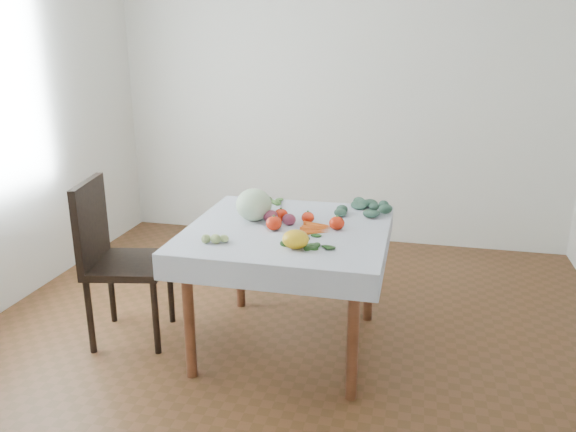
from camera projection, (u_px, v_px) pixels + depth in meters
name	position (u px, v px, depth m)	size (l,w,h in m)	color
ground	(288.00, 345.00, 3.42)	(4.00, 4.00, 0.00)	brown
back_wall	(341.00, 91.00, 4.87)	(4.00, 0.04, 2.70)	white
table	(288.00, 244.00, 3.22)	(1.00, 1.00, 0.75)	brown
tablecloth	(288.00, 228.00, 3.19)	(1.12, 1.12, 0.01)	white
chair	(112.00, 251.00, 3.35)	(0.53, 0.53, 1.00)	black
cabbage	(254.00, 205.00, 3.29)	(0.21, 0.21, 0.19)	beige
tomato_a	(308.00, 217.00, 3.26)	(0.08, 0.08, 0.07)	red
tomato_b	(337.00, 223.00, 3.14)	(0.09, 0.09, 0.08)	red
tomato_c	(281.00, 215.00, 3.29)	(0.09, 0.09, 0.07)	red
tomato_d	(274.00, 223.00, 3.13)	(0.09, 0.09, 0.08)	red
heirloom_back	(261.00, 207.00, 3.45)	(0.11, 0.11, 0.08)	gold
heirloom_front	(296.00, 239.00, 2.86)	(0.14, 0.14, 0.10)	gold
onion_a	(271.00, 216.00, 3.26)	(0.09, 0.09, 0.08)	#551830
onion_b	(289.00, 219.00, 3.22)	(0.08, 0.08, 0.07)	#551830
tomatillo_cluster	(214.00, 240.00, 2.93)	(0.09, 0.11, 0.04)	#AABF6E
carrot_bunch	(318.00, 229.00, 3.13)	(0.18, 0.20, 0.03)	orange
kale_bunch	(367.00, 208.00, 3.48)	(0.32, 0.31, 0.05)	#325341
basil_bunch	(310.00, 241.00, 2.95)	(0.30, 0.23, 0.01)	#254F18
dill_bunch	(265.00, 200.00, 3.68)	(0.24, 0.18, 0.02)	#446C31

